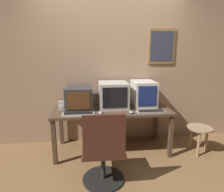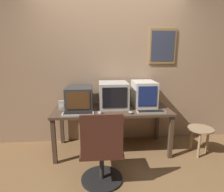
{
  "view_description": "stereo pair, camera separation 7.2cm",
  "coord_description": "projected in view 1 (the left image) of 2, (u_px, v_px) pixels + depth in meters",
  "views": [
    {
      "loc": [
        -0.31,
        -2.04,
        1.54
      ],
      "look_at": [
        0.0,
        0.74,
        0.9
      ],
      "focal_mm": 30.0,
      "sensor_mm": 36.0,
      "label": 1
    },
    {
      "loc": [
        -0.24,
        -2.05,
        1.54
      ],
      "look_at": [
        0.0,
        0.74,
        0.9
      ],
      "focal_mm": 30.0,
      "sensor_mm": 36.0,
      "label": 2
    }
  ],
  "objects": [
    {
      "name": "ground_plane",
      "position": [
        119.0,
        179.0,
        2.36
      ],
      "size": [
        14.0,
        14.0,
        0.0
      ],
      "primitive_type": "plane",
      "color": "brown"
    },
    {
      "name": "office_chair",
      "position": [
        103.0,
        154.0,
        2.19
      ],
      "size": [
        0.52,
        0.52,
        0.93
      ],
      "color": "black",
      "rests_on": "ground_plane"
    },
    {
      "name": "mouse_far_corner",
      "position": [
        131.0,
        112.0,
        2.7
      ],
      "size": [
        0.07,
        0.1,
        0.03
      ],
      "color": "gray",
      "rests_on": "desk"
    },
    {
      "name": "monitor_left",
      "position": [
        79.0,
        98.0,
        2.92
      ],
      "size": [
        0.41,
        0.47,
        0.34
      ],
      "color": "#333333",
      "rests_on": "desk"
    },
    {
      "name": "keyboard_side",
      "position": [
        151.0,
        112.0,
        2.73
      ],
      "size": [
        0.41,
        0.13,
        0.03
      ],
      "color": "#A8A399",
      "rests_on": "desk"
    },
    {
      "name": "side_stool",
      "position": [
        199.0,
        132.0,
        2.91
      ],
      "size": [
        0.38,
        0.38,
        0.43
      ],
      "color": "#9E7F5B",
      "rests_on": "ground_plane"
    },
    {
      "name": "monitor_center",
      "position": [
        113.0,
        95.0,
        2.96
      ],
      "size": [
        0.45,
        0.47,
        0.4
      ],
      "color": "#B7B2A8",
      "rests_on": "desk"
    },
    {
      "name": "wall_back",
      "position": [
        110.0,
        68.0,
        3.19
      ],
      "size": [
        8.0,
        0.08,
        2.6
      ],
      "color": "tan",
      "rests_on": "ground_plane"
    },
    {
      "name": "desk",
      "position": [
        112.0,
        113.0,
        2.93
      ],
      "size": [
        1.79,
        0.73,
        0.7
      ],
      "color": "#4C3828",
      "rests_on": "ground_plane"
    },
    {
      "name": "monitor_right",
      "position": [
        143.0,
        93.0,
        3.05
      ],
      "size": [
        0.35,
        0.47,
        0.4
      ],
      "color": "beige",
      "rests_on": "desk"
    },
    {
      "name": "keyboard_main",
      "position": [
        78.0,
        114.0,
        2.62
      ],
      "size": [
        0.44,
        0.14,
        0.03
      ],
      "color": "beige",
      "rests_on": "desk"
    },
    {
      "name": "mouse_near_keyboard",
      "position": [
        100.0,
        113.0,
        2.65
      ],
      "size": [
        0.06,
        0.11,
        0.04
      ],
      "color": "gray",
      "rests_on": "desk"
    },
    {
      "name": "desk_clock",
      "position": [
        62.0,
        106.0,
        2.83
      ],
      "size": [
        0.1,
        0.06,
        0.14
      ],
      "color": "#B7B2AD",
      "rests_on": "desk"
    }
  ]
}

